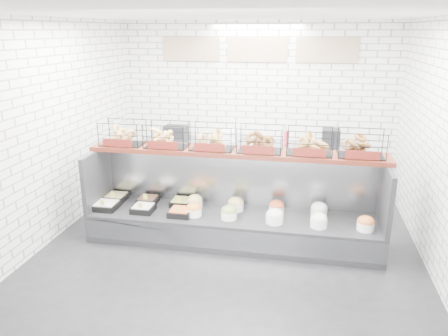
# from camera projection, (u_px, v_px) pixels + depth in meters

# --- Properties ---
(ground) EXTENTS (5.50, 5.50, 0.00)m
(ground) POSITION_uv_depth(u_px,v_px,m) (229.00, 250.00, 5.87)
(ground) COLOR black
(ground) RESTS_ON ground
(room_shell) EXTENTS (5.02, 5.51, 3.01)m
(room_shell) POSITION_uv_depth(u_px,v_px,m) (238.00, 91.00, 5.81)
(room_shell) COLOR white
(room_shell) RESTS_ON ground
(display_case) EXTENTS (4.00, 0.90, 1.20)m
(display_case) POSITION_uv_depth(u_px,v_px,m) (233.00, 217.00, 6.10)
(display_case) COLOR black
(display_case) RESTS_ON ground
(bagel_shelf) EXTENTS (4.10, 0.50, 0.40)m
(bagel_shelf) POSITION_uv_depth(u_px,v_px,m) (237.00, 141.00, 5.94)
(bagel_shelf) COLOR #43150E
(bagel_shelf) RESTS_ON display_case
(prep_counter) EXTENTS (4.00, 0.60, 1.20)m
(prep_counter) POSITION_uv_depth(u_px,v_px,m) (252.00, 165.00, 8.01)
(prep_counter) COLOR #93969B
(prep_counter) RESTS_ON ground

